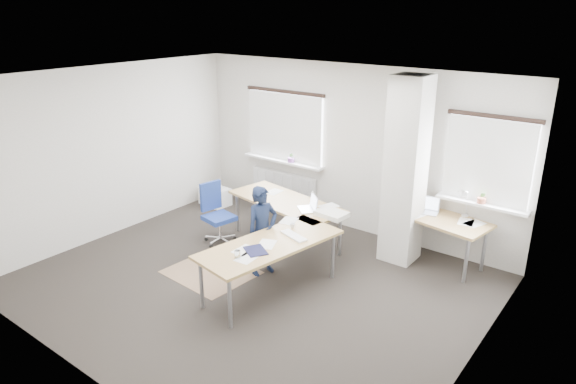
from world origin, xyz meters
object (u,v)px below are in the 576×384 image
Objects in this scene: desk_side at (440,220)px; task_chair at (218,226)px; person at (263,231)px; desk_main at (282,223)px.

task_chair is at bearing -144.72° from desk_side.
person is (-1.89, -1.83, -0.03)m from desk_side.
task_chair is (-3.13, -1.48, -0.41)m from desk_side.
desk_side reaches higher than task_chair.
desk_side is at bearing 49.89° from desk_main.
person is at bearing -4.89° from task_chair.
desk_main is 2.34m from desk_side.
desk_side is 1.14× the size of person.
desk_main is at bearing 2.26° from person.
task_chair is 0.75× the size of person.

